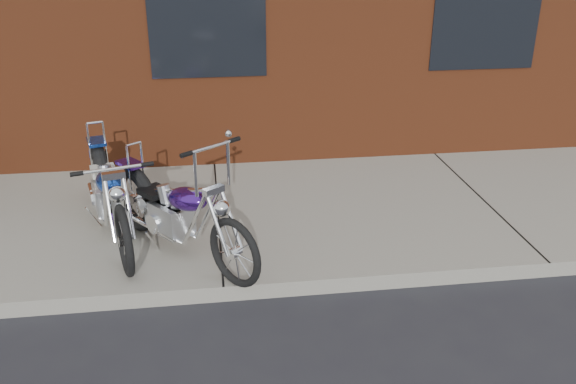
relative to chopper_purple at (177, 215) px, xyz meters
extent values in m
plane|color=#27272B|center=(0.39, -0.67, -0.54)|extent=(120.00, 120.00, 0.00)
cube|color=gray|center=(0.39, 0.83, -0.47)|extent=(22.00, 3.00, 0.15)
torus|color=black|center=(-0.34, 0.44, -0.05)|extent=(0.53, 0.63, 0.69)
torus|color=black|center=(0.59, -0.76, -0.08)|extent=(0.44, 0.54, 0.63)
cube|color=#A8A8A8|center=(0.04, -0.05, -0.06)|extent=(0.45, 0.47, 0.29)
ellipsoid|color=#40187F|center=(0.20, -0.26, 0.22)|extent=(0.52, 0.57, 0.30)
cube|color=black|center=(-0.12, 0.15, 0.14)|extent=(0.35, 0.36, 0.06)
cylinder|color=white|center=(0.51, -0.66, 0.17)|extent=(0.20, 0.24, 0.52)
cylinder|color=white|center=(0.44, -0.57, 0.81)|extent=(0.44, 0.35, 0.03)
cylinder|color=white|center=(-0.29, 0.38, 0.32)|extent=(0.03, 0.03, 0.46)
cylinder|color=white|center=(0.00, 0.19, -0.18)|extent=(0.57, 0.71, 0.05)
torus|color=black|center=(-0.82, 1.05, -0.03)|extent=(0.32, 0.73, 0.72)
torus|color=black|center=(-0.41, -0.46, -0.07)|extent=(0.24, 0.65, 0.65)
cube|color=#A8A8A8|center=(-0.65, 0.44, -0.04)|extent=(0.38, 0.46, 0.30)
ellipsoid|color=blue|center=(-0.58, 0.16, 0.25)|extent=(0.40, 0.60, 0.31)
cube|color=beige|center=(-0.72, 0.69, 0.16)|extent=(0.31, 0.33, 0.06)
cylinder|color=white|center=(-0.44, -0.34, 0.20)|extent=(0.11, 0.29, 0.54)
cylinder|color=white|center=(-0.47, -0.22, 0.52)|extent=(0.54, 0.17, 0.03)
cylinder|color=white|center=(-0.79, 0.98, 0.35)|extent=(0.03, 0.03, 0.48)
cylinder|color=white|center=(-0.59, 0.68, -0.17)|extent=(0.28, 0.88, 0.05)
camera|label=1|loc=(0.33, -5.18, 2.44)|focal=38.00mm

